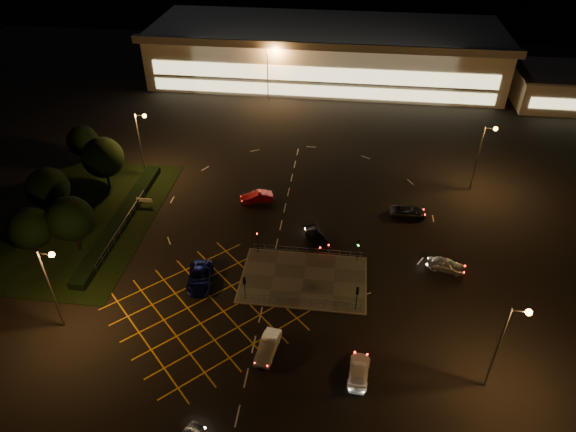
# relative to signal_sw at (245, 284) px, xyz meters

# --- Properties ---
(ground) EXTENTS (180.00, 180.00, 0.00)m
(ground) POSITION_rel_signal_sw_xyz_m (4.00, 5.99, -2.37)
(ground) COLOR black
(ground) RESTS_ON ground
(pedestrian_island) EXTENTS (14.00, 9.00, 0.12)m
(pedestrian_island) POSITION_rel_signal_sw_xyz_m (6.00, 3.99, -2.31)
(pedestrian_island) COLOR #4C4944
(pedestrian_island) RESTS_ON ground
(grass_verge) EXTENTS (18.00, 30.00, 0.08)m
(grass_verge) POSITION_rel_signal_sw_xyz_m (-24.00, 11.99, -2.33)
(grass_verge) COLOR black
(grass_verge) RESTS_ON ground
(hedge) EXTENTS (2.00, 26.00, 1.00)m
(hedge) POSITION_rel_signal_sw_xyz_m (-19.00, 11.99, -1.87)
(hedge) COLOR black
(hedge) RESTS_ON ground
(supermarket) EXTENTS (72.00, 26.50, 10.50)m
(supermarket) POSITION_rel_signal_sw_xyz_m (4.00, 67.95, 2.95)
(supermarket) COLOR beige
(supermarket) RESTS_ON ground
(retail_unit_a) EXTENTS (18.80, 14.80, 6.35)m
(retail_unit_a) POSITION_rel_signal_sw_xyz_m (50.00, 59.97, 0.85)
(retail_unit_a) COLOR beige
(retail_unit_a) RESTS_ON ground
(streetlight_sw) EXTENTS (1.78, 0.56, 10.03)m
(streetlight_sw) POSITION_rel_signal_sw_xyz_m (-17.56, -6.01, 4.20)
(streetlight_sw) COLOR slate
(streetlight_sw) RESTS_ON ground
(streetlight_se) EXTENTS (1.78, 0.56, 10.03)m
(streetlight_se) POSITION_rel_signal_sw_xyz_m (24.44, -8.01, 4.20)
(streetlight_se) COLOR slate
(streetlight_se) RESTS_ON ground
(streetlight_nw) EXTENTS (1.78, 0.56, 10.03)m
(streetlight_nw) POSITION_rel_signal_sw_xyz_m (-19.56, 23.99, 4.20)
(streetlight_nw) COLOR slate
(streetlight_nw) RESTS_ON ground
(streetlight_ne) EXTENTS (1.78, 0.56, 10.03)m
(streetlight_ne) POSITION_rel_signal_sw_xyz_m (28.44, 25.99, 4.20)
(streetlight_ne) COLOR slate
(streetlight_ne) RESTS_ON ground
(streetlight_far_left) EXTENTS (1.78, 0.56, 10.03)m
(streetlight_far_left) POSITION_rel_signal_sw_xyz_m (-5.56, 53.99, 4.20)
(streetlight_far_left) COLOR slate
(streetlight_far_left) RESTS_ON ground
(streetlight_far_right) EXTENTS (1.78, 0.56, 10.03)m
(streetlight_far_right) POSITION_rel_signal_sw_xyz_m (34.44, 55.99, 4.20)
(streetlight_far_right) COLOR slate
(streetlight_far_right) RESTS_ON ground
(signal_sw) EXTENTS (0.28, 0.30, 3.15)m
(signal_sw) POSITION_rel_signal_sw_xyz_m (0.00, 0.00, 0.00)
(signal_sw) COLOR black
(signal_sw) RESTS_ON pedestrian_island
(signal_se) EXTENTS (0.28, 0.30, 3.15)m
(signal_se) POSITION_rel_signal_sw_xyz_m (12.00, 0.00, 0.00)
(signal_se) COLOR black
(signal_se) RESTS_ON pedestrian_island
(signal_nw) EXTENTS (0.28, 0.30, 3.15)m
(signal_nw) POSITION_rel_signal_sw_xyz_m (0.00, 7.99, 0.00)
(signal_nw) COLOR black
(signal_nw) RESTS_ON pedestrian_island
(signal_ne) EXTENTS (0.28, 0.30, 3.15)m
(signal_ne) POSITION_rel_signal_sw_xyz_m (12.00, 7.99, 0.00)
(signal_ne) COLOR black
(signal_ne) RESTS_ON pedestrian_island
(tree_a) EXTENTS (5.04, 5.04, 6.86)m
(tree_a) POSITION_rel_signal_sw_xyz_m (-26.00, 3.99, 1.97)
(tree_a) COLOR black
(tree_a) RESTS_ON ground
(tree_b) EXTENTS (5.40, 5.40, 7.35)m
(tree_b) POSITION_rel_signal_sw_xyz_m (-28.00, 11.99, 2.28)
(tree_b) COLOR black
(tree_b) RESTS_ON ground
(tree_c) EXTENTS (5.76, 5.76, 7.84)m
(tree_c) POSITION_rel_signal_sw_xyz_m (-24.00, 19.99, 2.59)
(tree_c) COLOR black
(tree_c) RESTS_ON ground
(tree_d) EXTENTS (4.68, 4.68, 6.37)m
(tree_d) POSITION_rel_signal_sw_xyz_m (-30.00, 25.99, 1.65)
(tree_d) COLOR black
(tree_d) RESTS_ON ground
(tree_e) EXTENTS (5.40, 5.40, 7.35)m
(tree_e) POSITION_rel_signal_sw_xyz_m (-22.00, 5.99, 2.28)
(tree_e) COLOR black
(tree_e) RESTS_ON ground
(car_queue_white) EXTENTS (2.22, 4.68, 1.48)m
(car_queue_white) POSITION_rel_signal_sw_xyz_m (3.56, -6.75, -1.63)
(car_queue_white) COLOR white
(car_queue_white) RESTS_ON ground
(car_left_blue) EXTENTS (3.46, 6.01, 1.58)m
(car_left_blue) POSITION_rel_signal_sw_xyz_m (-5.65, 2.03, -1.58)
(car_left_blue) COLOR #0D124F
(car_left_blue) RESTS_ON ground
(car_far_dkgrey) EXTENTS (3.67, 4.50, 1.23)m
(car_far_dkgrey) POSITION_rel_signal_sw_xyz_m (6.91, 11.26, -1.75)
(car_far_dkgrey) COLOR black
(car_far_dkgrey) RESTS_ON ground
(car_right_silver) EXTENTS (4.65, 2.68, 1.49)m
(car_right_silver) POSITION_rel_signal_sw_xyz_m (22.33, 7.80, -1.62)
(car_right_silver) COLOR silver
(car_right_silver) RESTS_ON ground
(car_circ_red) EXTENTS (4.77, 2.88, 1.48)m
(car_circ_red) POSITION_rel_signal_sw_xyz_m (-2.10, 19.06, -1.63)
(car_circ_red) COLOR maroon
(car_circ_red) RESTS_ON ground
(car_east_grey) EXTENTS (4.99, 2.53, 1.35)m
(car_east_grey) POSITION_rel_signal_sw_xyz_m (18.66, 18.23, -1.69)
(car_east_grey) COLOR black
(car_east_grey) RESTS_ON ground
(car_approach_white) EXTENTS (2.27, 4.78, 1.34)m
(car_approach_white) POSITION_rel_signal_sw_xyz_m (12.43, -8.46, -1.69)
(car_approach_white) COLOR white
(car_approach_white) RESTS_ON ground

